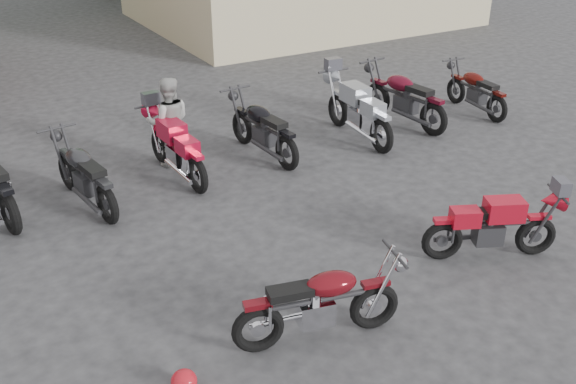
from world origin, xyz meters
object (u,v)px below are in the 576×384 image
row_bike_3 (83,171)px  person_light (169,122)px  row_bike_4 (176,145)px  row_bike_6 (358,108)px  helmet (184,381)px  sportbike (494,223)px  vintage_motorcycle (321,299)px  row_bike_5 (262,125)px  row_bike_7 (404,94)px  row_bike_8 (476,88)px

row_bike_3 → person_light: bearing=-74.5°
row_bike_4 → row_bike_6: bearing=-95.6°
helmet → person_light: bearing=70.1°
helmet → row_bike_4: 5.12m
sportbike → vintage_motorcycle: bearing=-149.8°
sportbike → helmet: (-4.51, -0.27, -0.39)m
row_bike_3 → row_bike_5: 3.28m
sportbike → row_bike_7: size_ratio=0.83×
vintage_motorcycle → row_bike_7: size_ratio=0.87×
vintage_motorcycle → row_bike_4: size_ratio=0.94×
row_bike_8 → person_light: bearing=89.5°
sportbike → row_bike_4: (-2.70, 4.50, 0.06)m
vintage_motorcycle → helmet: bearing=-167.2°
sportbike → row_bike_6: (0.94, 4.38, 0.10)m
row_bike_6 → helmet: bearing=133.9°
vintage_motorcycle → row_bike_6: bearing=63.5°
vintage_motorcycle → person_light: person_light is taller
vintage_motorcycle → row_bike_8: (6.88, 4.61, -0.01)m
helmet → row_bike_8: size_ratio=0.15×
row_bike_5 → helmet: bearing=139.0°
row_bike_5 → row_bike_6: (1.98, -0.18, 0.04)m
sportbike → row_bike_5: bearing=127.7°
row_bike_3 → row_bike_8: row_bike_3 is taller
sportbike → person_light: (-2.61, 5.00, 0.28)m
vintage_motorcycle → row_bike_3: (-1.41, 4.50, 0.03)m
vintage_motorcycle → row_bike_8: bearing=46.9°
person_light → row_bike_8: person_light is taller
vintage_motorcycle → row_bike_5: size_ratio=0.93×
helmet → person_light: (1.91, 5.27, 0.67)m
vintage_motorcycle → row_bike_4: (0.19, 4.77, 0.03)m
row_bike_7 → row_bike_8: bearing=-103.2°
row_bike_3 → row_bike_8: 8.29m
person_light → row_bike_4: person_light is taller
row_bike_5 → row_bike_7: bearing=-95.2°
sportbike → person_light: person_light is taller
person_light → row_bike_6: size_ratio=0.74×
person_light → row_bike_6: (3.55, -0.63, -0.17)m
row_bike_4 → row_bike_3: bearing=95.9°
helmet → person_light: 5.65m
row_bike_8 → vintage_motorcycle: bearing=129.1°
row_bike_7 → vintage_motorcycle: bearing=127.1°
person_light → row_bike_7: (4.81, -0.45, -0.17)m
sportbike → person_light: size_ratio=1.12×
row_bike_3 → row_bike_7: size_ratio=0.92×
sportbike → row_bike_5: (-1.04, 4.55, 0.07)m
person_light → row_bike_3: size_ratio=0.81×
row_bike_3 → row_bike_4: size_ratio=1.00×
row_bike_6 → vintage_motorcycle: bearing=143.9°
vintage_motorcycle → person_light: 5.29m
sportbike → row_bike_3: (-4.30, 4.23, 0.06)m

